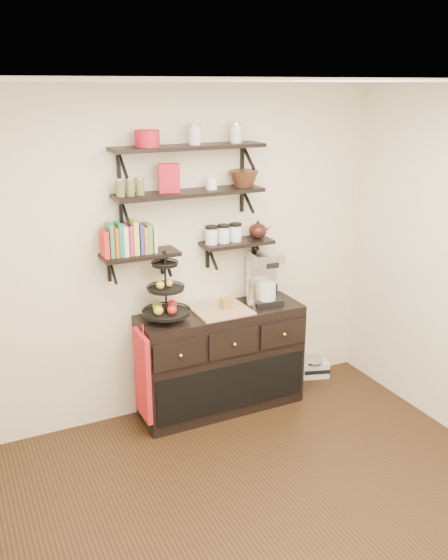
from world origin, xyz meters
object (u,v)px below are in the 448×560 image
at_px(coffee_maker, 264,278).
at_px(radio, 313,368).
at_px(fruit_stand, 166,298).
at_px(sideboard, 221,360).

relative_size(coffee_maker, radio, 1.41).
xyz_separation_m(fruit_stand, radio, (1.52, 0.12, -1.01)).
bearing_deg(coffee_maker, fruit_stand, -174.30).
bearing_deg(radio, fruit_stand, -157.82).
bearing_deg(sideboard, coffee_maker, 4.16).
bearing_deg(fruit_stand, sideboard, -0.52).
height_order(fruit_stand, coffee_maker, fruit_stand).
bearing_deg(fruit_stand, radio, 4.49).
bearing_deg(radio, coffee_maker, -153.82).
height_order(coffee_maker, radio, coffee_maker).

